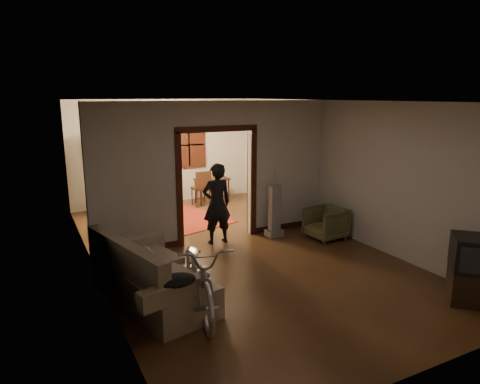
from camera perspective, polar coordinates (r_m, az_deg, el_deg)
floor at (r=8.28m, az=-0.95°, el=-7.71°), size 5.00×8.50×0.01m
ceiling at (r=7.75m, az=-1.03°, el=12.06°), size 5.00×8.50×0.01m
wall_back at (r=11.82m, az=-10.09°, el=5.30°), size 5.00×0.02×2.80m
wall_left at (r=7.19m, az=-19.21°, el=0.03°), size 0.02×8.50×2.80m
wall_right at (r=9.25m, az=13.10°, el=3.13°), size 0.02×8.50×2.80m
partition_wall at (r=8.57m, az=-3.19°, el=2.69°), size 5.00×0.14×2.80m
door_casing at (r=8.62m, az=-3.16°, el=0.73°), size 1.74×0.20×2.32m
far_window at (r=11.98m, az=-6.84°, el=6.23°), size 0.98×0.06×1.28m
chandelier at (r=10.08m, az=-7.33°, el=9.56°), size 0.24×0.24×0.24m
light_switch at (r=9.00m, az=3.15°, el=2.21°), size 0.08×0.01×0.12m
sofa at (r=6.28m, az=-11.54°, el=-10.16°), size 1.42×2.25×0.96m
rolled_paper at (r=6.55m, az=-11.43°, el=-8.67°), size 0.11×0.86×0.11m
jacket at (r=5.41m, az=-8.46°, el=-11.57°), size 0.49×0.37×0.14m
bicycle at (r=5.96m, az=-5.43°, el=-10.79°), size 1.08×2.08×1.04m
armchair at (r=8.99m, az=11.34°, el=-4.08°), size 0.77×0.75×0.66m
tv_stand at (r=7.04m, az=28.10°, el=-10.93°), size 0.73×0.73×0.49m
crt_tv at (r=6.87m, az=28.52°, el=-7.22°), size 0.76×0.76×0.49m
vacuum at (r=8.93m, az=4.62°, el=-2.53°), size 0.35×0.28×1.09m
person at (r=8.44m, az=-3.12°, el=-1.57°), size 0.60×0.40×1.62m
oriental_rug at (r=10.36m, az=-7.65°, el=-3.52°), size 2.17×2.54×0.02m
locker at (r=11.30m, az=-16.53°, el=2.46°), size 1.09×0.81×1.95m
globe at (r=11.18m, az=-16.84°, el=7.33°), size 0.26×0.26×0.26m
desk at (r=11.76m, az=-3.74°, el=0.17°), size 0.95×0.60×0.67m
desk_chair at (r=11.40m, az=-5.26°, el=0.50°), size 0.54×0.54×0.96m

